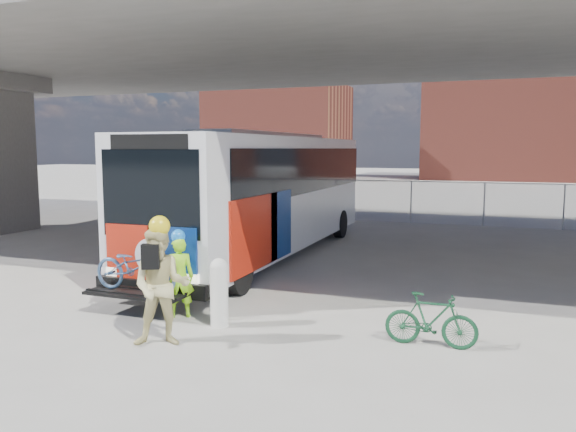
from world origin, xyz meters
The scene contains 9 objects.
ground centered at (0.00, 0.00, 0.00)m, with size 160.00×160.00×0.00m, color #9E9991.
bus centered at (-2.00, 2.85, 2.11)m, with size 2.67×12.93×3.69m.
overpass centered at (0.00, 4.00, 6.54)m, with size 40.00×16.00×7.95m.
chainlink_fence centered at (0.00, 12.00, 1.42)m, with size 30.00×0.06×30.00m.
brick_buildings centered at (1.23, 48.23, 5.42)m, with size 54.00×22.00×12.00m.
bollard centered at (-0.21, -3.71, 0.67)m, with size 0.33×0.33×1.26m.
cyclist_hivis centered at (-1.19, -3.47, 0.82)m, with size 0.68×0.61×1.71m.
cyclist_tan centered at (-0.64, -4.92, 1.02)m, with size 1.18×1.08×2.16m.
bike_parked centered at (3.52, -3.47, 0.45)m, with size 0.42×1.49×0.90m, color #164729.
Camera 1 is at (4.42, -12.59, 3.23)m, focal length 35.00 mm.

